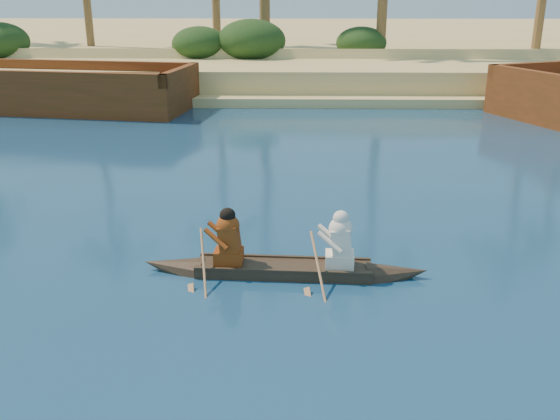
# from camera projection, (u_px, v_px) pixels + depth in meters

# --- Properties ---
(sandy_embankment) EXTENTS (150.00, 51.00, 1.50)m
(sandy_embankment) POSITION_uv_depth(u_px,v_px,m) (254.00, 44.00, 48.15)
(sandy_embankment) COLOR #E1C57F
(sandy_embankment) RESTS_ON ground
(shrub_cluster) EXTENTS (100.00, 6.00, 2.40)m
(shrub_cluster) POSITION_uv_depth(u_px,v_px,m) (236.00, 54.00, 33.43)
(shrub_cluster) COLOR black
(shrub_cluster) RESTS_ON ground
(canoe) EXTENTS (4.76, 0.88, 1.30)m
(canoe) POSITION_uv_depth(u_px,v_px,m) (284.00, 260.00, 10.29)
(canoe) COLOR #372E1E
(canoe) RESTS_ON ground
(barge_mid) EXTENTS (12.31, 5.70, 1.97)m
(barge_mid) POSITION_uv_depth(u_px,v_px,m) (42.00, 90.00, 24.78)
(barge_mid) COLOR brown
(barge_mid) RESTS_ON ground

